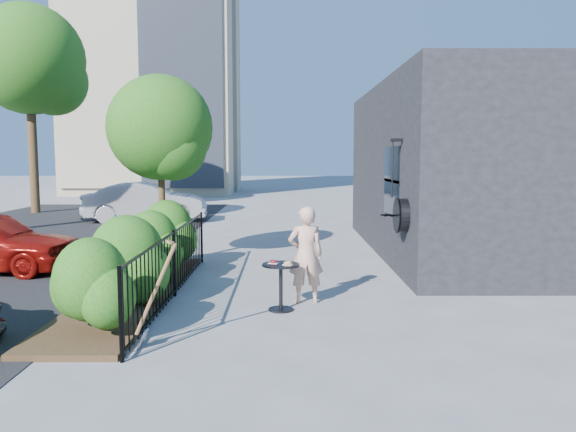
{
  "coord_description": "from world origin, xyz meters",
  "views": [
    {
      "loc": [
        0.33,
        -9.07,
        2.28
      ],
      "look_at": [
        0.37,
        1.25,
        1.2
      ],
      "focal_mm": 35.0,
      "sensor_mm": 36.0,
      "label": 1
    }
  ],
  "objects_px": {
    "car_silver": "(146,202)",
    "shovel": "(153,300)",
    "street_tree_far": "(30,66)",
    "patio_tree": "(163,134)",
    "cafe_table": "(281,278)",
    "woman": "(306,255)"
  },
  "relations": [
    {
      "from": "woman",
      "to": "car_silver",
      "type": "xyz_separation_m",
      "value": [
        -5.28,
        11.2,
        -0.06
      ]
    },
    {
      "from": "cafe_table",
      "to": "car_silver",
      "type": "xyz_separation_m",
      "value": [
        -4.9,
        11.66,
        0.21
      ]
    },
    {
      "from": "patio_tree",
      "to": "shovel",
      "type": "xyz_separation_m",
      "value": [
        0.98,
        -5.26,
        -2.18
      ]
    },
    {
      "from": "street_tree_far",
      "to": "woman",
      "type": "xyz_separation_m",
      "value": [
        10.58,
        -14.36,
        -5.15
      ]
    },
    {
      "from": "patio_tree",
      "to": "cafe_table",
      "type": "bearing_deg",
      "value": -55.46
    },
    {
      "from": "cafe_table",
      "to": "woman",
      "type": "bearing_deg",
      "value": 49.91
    },
    {
      "from": "patio_tree",
      "to": "cafe_table",
      "type": "relative_size",
      "value": 5.23
    },
    {
      "from": "cafe_table",
      "to": "car_silver",
      "type": "height_order",
      "value": "car_silver"
    },
    {
      "from": "street_tree_far",
      "to": "cafe_table",
      "type": "distance_m",
      "value": 18.79
    },
    {
      "from": "cafe_table",
      "to": "woman",
      "type": "relative_size",
      "value": 0.49
    },
    {
      "from": "patio_tree",
      "to": "cafe_table",
      "type": "xyz_separation_m",
      "value": [
        2.49,
        -3.62,
        -2.27
      ]
    },
    {
      "from": "patio_tree",
      "to": "woman",
      "type": "distance_m",
      "value": 4.72
    },
    {
      "from": "woman",
      "to": "shovel",
      "type": "relative_size",
      "value": 1.14
    },
    {
      "from": "street_tree_far",
      "to": "patio_tree",
      "type": "bearing_deg",
      "value": -55.49
    },
    {
      "from": "cafe_table",
      "to": "car_silver",
      "type": "bearing_deg",
      "value": 112.77
    },
    {
      "from": "street_tree_far",
      "to": "car_silver",
      "type": "relative_size",
      "value": 1.95
    },
    {
      "from": "patio_tree",
      "to": "shovel",
      "type": "height_order",
      "value": "patio_tree"
    },
    {
      "from": "shovel",
      "to": "car_silver",
      "type": "distance_m",
      "value": 13.73
    },
    {
      "from": "car_silver",
      "to": "shovel",
      "type": "bearing_deg",
      "value": -171.61
    },
    {
      "from": "cafe_table",
      "to": "woman",
      "type": "distance_m",
      "value": 0.66
    },
    {
      "from": "street_tree_far",
      "to": "shovel",
      "type": "distance_m",
      "value": 19.36
    },
    {
      "from": "street_tree_far",
      "to": "car_silver",
      "type": "xyz_separation_m",
      "value": [
        5.3,
        -3.16,
        -5.22
      ]
    }
  ]
}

